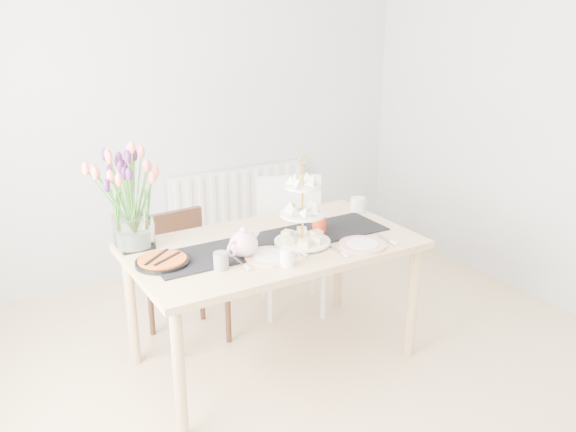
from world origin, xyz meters
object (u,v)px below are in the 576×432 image
tart_tin (162,262)px  plate_right (362,245)px  chair_white (291,233)px  cream_jug (358,205)px  dining_table (273,255)px  mug_white (287,257)px  plate_left (270,257)px  mug_grey (221,261)px  mug_orange (319,225)px  teapot (244,244)px  chair_brown (182,268)px  radiator (239,204)px  tulip_vase (129,184)px  cake_stand (302,222)px

tart_tin → plate_right: 1.09m
chair_white → cream_jug: (0.27, -0.38, 0.27)m
dining_table → mug_white: 0.35m
plate_left → plate_right: same height
dining_table → mug_grey: mug_grey is taller
chair_white → plate_right: (-0.06, -0.87, 0.23)m
cream_jug → plate_left: size_ratio=0.35×
mug_orange → mug_white: bearing=159.7°
dining_table → mug_orange: 0.33m
teapot → plate_left: bearing=-56.7°
cream_jug → mug_orange: 0.47m
chair_brown → chair_white: size_ratio=0.89×
teapot → mug_grey: bearing=-178.0°
chair_white → mug_white: bearing=-99.7°
cream_jug → mug_orange: mug_orange is taller
radiator → plate_left: plate_left is taller
radiator → tulip_vase: (-1.23, -1.21, 0.66)m
radiator → chair_brown: chair_brown is taller
dining_table → plate_right: plate_right is taller
mug_white → mug_orange: bearing=56.2°
dining_table → teapot: 0.30m
radiator → chair_brown: 1.33m
plate_left → mug_white: bearing=-77.7°
teapot → plate_right: 0.67m
chair_white → mug_orange: size_ratio=9.36×
chair_brown → tart_tin: chair_brown is taller
mug_white → mug_orange: size_ratio=0.94×
dining_table → radiator: bearing=70.6°
cream_jug → mug_white: bearing=-151.6°
chair_white → cake_stand: (-0.34, -0.68, 0.36)m
mug_orange → tulip_vase: bearing=103.6°
dining_table → plate_right: bearing=-36.2°
chair_brown → plate_left: (0.23, -0.73, 0.29)m
mug_orange → radiator: bearing=23.4°
radiator → tulip_vase: 1.85m
dining_table → tulip_vase: 0.88m
radiator → plate_left: (-0.66, -1.72, 0.31)m
chair_brown → plate_left: bearing=-76.6°
dining_table → mug_white: size_ratio=17.70×
chair_white → mug_grey: bearing=-116.5°
teapot → plate_right: teapot is taller
cake_stand → mug_grey: 0.55m
radiator → dining_table: size_ratio=0.75×
teapot → dining_table: bearing=0.5°
radiator → mug_orange: mug_orange is taller
chair_brown → tart_tin: (-0.29, -0.53, 0.30)m
chair_white → mug_grey: chair_white is taller
teapot → plate_right: (0.64, -0.19, -0.07)m
teapot → cream_jug: teapot is taller
cake_stand → mug_orange: size_ratio=4.78×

